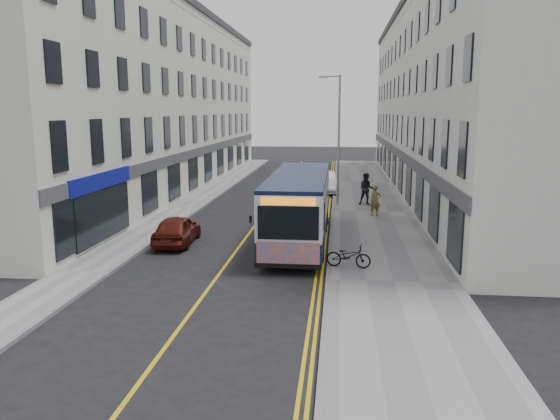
% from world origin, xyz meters
% --- Properties ---
extents(ground, '(140.00, 140.00, 0.00)m').
position_xyz_m(ground, '(0.00, 0.00, 0.00)').
color(ground, black).
rests_on(ground, ground).
extents(pavement_east, '(4.50, 64.00, 0.12)m').
position_xyz_m(pavement_east, '(6.25, 12.00, 0.06)').
color(pavement_east, gray).
rests_on(pavement_east, ground).
extents(pavement_west, '(2.00, 64.00, 0.12)m').
position_xyz_m(pavement_west, '(-5.00, 12.00, 0.06)').
color(pavement_west, gray).
rests_on(pavement_west, ground).
extents(kerb_east, '(0.18, 64.00, 0.13)m').
position_xyz_m(kerb_east, '(4.00, 12.00, 0.07)').
color(kerb_east, slate).
rests_on(kerb_east, ground).
extents(kerb_west, '(0.18, 64.00, 0.13)m').
position_xyz_m(kerb_west, '(-4.00, 12.00, 0.07)').
color(kerb_west, slate).
rests_on(kerb_west, ground).
extents(road_centre_line, '(0.12, 64.00, 0.01)m').
position_xyz_m(road_centre_line, '(0.00, 12.00, 0.00)').
color(road_centre_line, gold).
rests_on(road_centre_line, ground).
extents(road_dbl_yellow_inner, '(0.10, 64.00, 0.01)m').
position_xyz_m(road_dbl_yellow_inner, '(3.55, 12.00, 0.00)').
color(road_dbl_yellow_inner, gold).
rests_on(road_dbl_yellow_inner, ground).
extents(road_dbl_yellow_outer, '(0.10, 64.00, 0.01)m').
position_xyz_m(road_dbl_yellow_outer, '(3.75, 12.00, 0.00)').
color(road_dbl_yellow_outer, gold).
rests_on(road_dbl_yellow_outer, ground).
extents(terrace_east, '(6.00, 46.00, 13.00)m').
position_xyz_m(terrace_east, '(11.50, 21.00, 6.50)').
color(terrace_east, silver).
rests_on(terrace_east, ground).
extents(terrace_west, '(6.00, 46.00, 13.00)m').
position_xyz_m(terrace_west, '(-9.00, 21.00, 6.50)').
color(terrace_west, silver).
rests_on(terrace_west, ground).
extents(streetlamp, '(1.32, 0.18, 8.00)m').
position_xyz_m(streetlamp, '(4.17, 14.00, 4.38)').
color(streetlamp, '#9C9EA5').
rests_on(streetlamp, ground).
extents(city_bus, '(2.50, 10.70, 3.11)m').
position_xyz_m(city_bus, '(2.54, 4.59, 1.70)').
color(city_bus, black).
rests_on(city_bus, ground).
extents(bicycle, '(1.74, 0.84, 0.88)m').
position_xyz_m(bicycle, '(4.71, 0.30, 0.56)').
color(bicycle, black).
rests_on(bicycle, pavement_east).
extents(pedestrian_near, '(0.72, 0.60, 1.70)m').
position_xyz_m(pedestrian_near, '(6.33, 10.58, 0.97)').
color(pedestrian_near, olive).
rests_on(pedestrian_near, pavement_east).
extents(pedestrian_far, '(0.96, 0.75, 1.97)m').
position_xyz_m(pedestrian_far, '(6.02, 14.22, 1.11)').
color(pedestrian_far, black).
rests_on(pedestrian_far, pavement_east).
extents(car_white, '(2.23, 4.80, 1.52)m').
position_xyz_m(car_white, '(3.20, 19.86, 0.76)').
color(car_white, white).
rests_on(car_white, ground).
extents(car_maroon, '(1.72, 3.94, 1.32)m').
position_xyz_m(car_maroon, '(-2.86, 3.61, 0.66)').
color(car_maroon, '#4F140D').
rests_on(car_maroon, ground).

